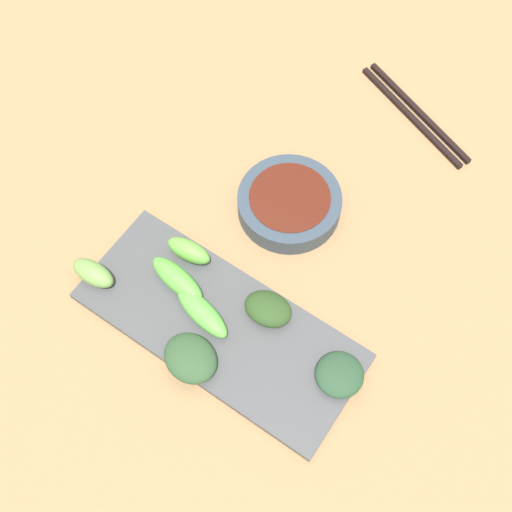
% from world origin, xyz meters
% --- Properties ---
extents(tabletop, '(2.10, 2.10, 0.02)m').
position_xyz_m(tabletop, '(0.00, 0.00, 0.01)').
color(tabletop, '#9A774F').
rests_on(tabletop, ground).
extents(sauce_bowl, '(0.15, 0.15, 0.03)m').
position_xyz_m(sauce_bowl, '(-0.12, -0.03, 0.04)').
color(sauce_bowl, '#354252').
rests_on(sauce_bowl, tabletop).
extents(serving_plate, '(0.16, 0.38, 0.01)m').
position_xyz_m(serving_plate, '(0.08, -0.01, 0.03)').
color(serving_plate, '#48494D').
rests_on(serving_plate, tabletop).
extents(broccoli_stalk_0, '(0.04, 0.09, 0.03)m').
position_xyz_m(broccoli_stalk_0, '(0.07, -0.09, 0.05)').
color(broccoli_stalk_0, '#5DBA43').
rests_on(broccoli_stalk_0, serving_plate).
extents(broccoli_leafy_1, '(0.08, 0.08, 0.02)m').
position_xyz_m(broccoli_leafy_1, '(0.06, 0.16, 0.04)').
color(broccoli_leafy_1, '#28472F').
rests_on(broccoli_leafy_1, serving_plate).
extents(broccoli_stalk_2, '(0.05, 0.10, 0.03)m').
position_xyz_m(broccoli_stalk_2, '(0.09, -0.03, 0.05)').
color(broccoli_stalk_2, '#5DB846').
rests_on(broccoli_stalk_2, serving_plate).
extents(broccoli_leafy_3, '(0.06, 0.07, 0.03)m').
position_xyz_m(broccoli_leafy_3, '(0.03, 0.04, 0.04)').
color(broccoli_leafy_3, '#2B4620').
rests_on(broccoli_leafy_3, serving_plate).
extents(broccoli_stalk_4, '(0.03, 0.07, 0.03)m').
position_xyz_m(broccoli_stalk_4, '(0.03, -0.10, 0.05)').
color(broccoli_stalk_4, '#67B044').
rests_on(broccoli_stalk_4, serving_plate).
extents(broccoli_leafy_5, '(0.07, 0.08, 0.03)m').
position_xyz_m(broccoli_leafy_5, '(0.15, -0.01, 0.05)').
color(broccoli_leafy_5, '#2F4E2F').
rests_on(broccoli_leafy_5, serving_plate).
extents(broccoli_stalk_6, '(0.03, 0.06, 0.03)m').
position_xyz_m(broccoli_stalk_6, '(0.13, -0.19, 0.05)').
color(broccoli_stalk_6, '#719E4E').
rests_on(broccoli_stalk_6, serving_plate).
extents(chopsticks, '(0.11, 0.22, 0.01)m').
position_xyz_m(chopsticks, '(-0.37, 0.04, 0.02)').
color(chopsticks, black).
rests_on(chopsticks, tabletop).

